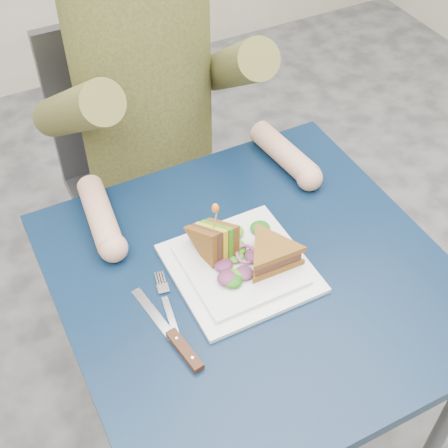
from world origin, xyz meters
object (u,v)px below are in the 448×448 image
fork (169,309)px  sandwich_upright (216,242)px  plate (240,267)px  sandwich_flat (271,254)px  table (254,299)px  diner (144,61)px  knife (178,343)px  chair (141,158)px

fork → sandwich_upright: bearing=27.8°
plate → sandwich_flat: 0.07m
plate → fork: plate is taller
table → diner: diner is taller
table → plate: 0.09m
diner → sandwich_flat: 0.56m
diner → sandwich_upright: size_ratio=5.58×
sandwich_flat → sandwich_upright: size_ratio=1.02×
sandwich_flat → fork: bearing=-179.7°
plate → knife: plate is taller
fork → chair: bearing=74.1°
table → fork: (-0.19, -0.00, 0.08)m
fork → plate: bearing=9.0°
diner → knife: diner is taller
chair → plate: chair is taller
sandwich_flat → sandwich_upright: sandwich_upright is taller
diner → sandwich_upright: (-0.05, -0.48, -0.13)m
chair → diner: bearing=-90.0°
sandwich_flat → knife: sandwich_flat is taller
fork → diner: bearing=71.1°
table → chair: 0.67m
fork → knife: 0.08m
sandwich_flat → knife: size_ratio=0.62×
fork → knife: (-0.02, -0.08, 0.00)m
diner → sandwich_flat: diner is taller
sandwich_upright → knife: (-0.15, -0.15, -0.05)m
table → knife: knife is taller
sandwich_flat → fork: sandwich_flat is taller
table → sandwich_flat: (0.03, -0.00, 0.12)m
table → sandwich_upright: size_ratio=5.62×
chair → knife: 0.79m
table → fork: size_ratio=4.20×
chair → diner: 0.39m
table → diner: size_ratio=1.01×
sandwich_flat → plate: bearing=155.6°
knife → table: bearing=21.5°
plate → fork: bearing=-171.0°
plate → knife: size_ratio=1.18×
plate → fork: 0.17m
table → chair: chair is taller
table → sandwich_upright: sandwich_upright is taller
plate → sandwich_flat: size_ratio=1.90×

